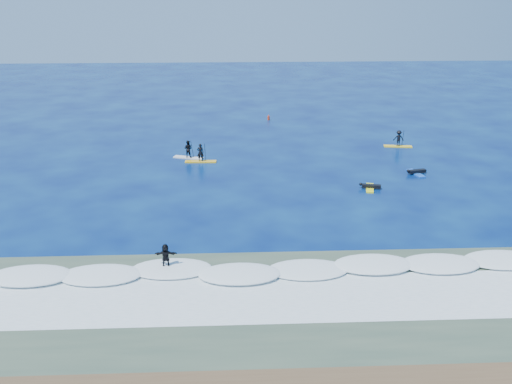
{
  "coord_description": "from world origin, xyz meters",
  "views": [
    {
      "loc": [
        -3.36,
        -39.65,
        16.11
      ],
      "look_at": [
        -1.5,
        1.73,
        0.6
      ],
      "focal_mm": 40.0,
      "sensor_mm": 36.0,
      "label": 1
    }
  ],
  "objects_px": {
    "prone_paddler_far": "(416,172)",
    "wave_surfer": "(166,257)",
    "sup_paddler_right": "(398,139)",
    "marker_buoy": "(269,118)",
    "sup_paddler_left": "(201,155)",
    "sup_paddler_center": "(188,151)",
    "prone_paddler_near": "(370,187)"
  },
  "relations": [
    {
      "from": "sup_paddler_left",
      "to": "sup_paddler_right",
      "type": "bearing_deg",
      "value": 14.2
    },
    {
      "from": "prone_paddler_far",
      "to": "sup_paddler_right",
      "type": "bearing_deg",
      "value": -18.24
    },
    {
      "from": "sup_paddler_right",
      "to": "prone_paddler_near",
      "type": "relative_size",
      "value": 1.26
    },
    {
      "from": "sup_paddler_left",
      "to": "sup_paddler_center",
      "type": "relative_size",
      "value": 0.99
    },
    {
      "from": "prone_paddler_near",
      "to": "marker_buoy",
      "type": "bearing_deg",
      "value": 28.34
    },
    {
      "from": "sup_paddler_center",
      "to": "prone_paddler_near",
      "type": "bearing_deg",
      "value": -12.17
    },
    {
      "from": "prone_paddler_far",
      "to": "marker_buoy",
      "type": "distance_m",
      "value": 23.96
    },
    {
      "from": "sup_paddler_right",
      "to": "sup_paddler_center",
      "type": "bearing_deg",
      "value": -163.52
    },
    {
      "from": "sup_paddler_center",
      "to": "wave_surfer",
      "type": "relative_size",
      "value": 1.41
    },
    {
      "from": "sup_paddler_right",
      "to": "prone_paddler_far",
      "type": "relative_size",
      "value": 1.21
    },
    {
      "from": "prone_paddler_far",
      "to": "wave_surfer",
      "type": "height_order",
      "value": "wave_surfer"
    },
    {
      "from": "prone_paddler_near",
      "to": "prone_paddler_far",
      "type": "relative_size",
      "value": 0.97
    },
    {
      "from": "prone_paddler_near",
      "to": "prone_paddler_far",
      "type": "height_order",
      "value": "prone_paddler_far"
    },
    {
      "from": "sup_paddler_left",
      "to": "marker_buoy",
      "type": "distance_m",
      "value": 18.23
    },
    {
      "from": "sup_paddler_center",
      "to": "prone_paddler_far",
      "type": "bearing_deg",
      "value": 3.19
    },
    {
      "from": "sup_paddler_right",
      "to": "prone_paddler_near",
      "type": "xyz_separation_m",
      "value": [
        -5.74,
        -12.18,
        -0.61
      ]
    },
    {
      "from": "prone_paddler_far",
      "to": "wave_surfer",
      "type": "distance_m",
      "value": 26.3
    },
    {
      "from": "sup_paddler_center",
      "to": "marker_buoy",
      "type": "xyz_separation_m",
      "value": [
        8.71,
        15.32,
        -0.45
      ]
    },
    {
      "from": "sup_paddler_left",
      "to": "sup_paddler_right",
      "type": "relative_size",
      "value": 1.02
    },
    {
      "from": "marker_buoy",
      "to": "sup_paddler_center",
      "type": "bearing_deg",
      "value": -119.6
    },
    {
      "from": "sup_paddler_left",
      "to": "sup_paddler_center",
      "type": "bearing_deg",
      "value": 135.63
    },
    {
      "from": "wave_surfer",
      "to": "marker_buoy",
      "type": "xyz_separation_m",
      "value": [
        8.52,
        37.75,
        -0.54
      ]
    },
    {
      "from": "wave_surfer",
      "to": "prone_paddler_far",
      "type": "bearing_deg",
      "value": 40.21
    },
    {
      "from": "sup_paddler_right",
      "to": "marker_buoy",
      "type": "xyz_separation_m",
      "value": [
        -12.48,
        12.31,
        -0.46
      ]
    },
    {
      "from": "prone_paddler_near",
      "to": "prone_paddler_far",
      "type": "bearing_deg",
      "value": -41.12
    },
    {
      "from": "sup_paddler_right",
      "to": "prone_paddler_near",
      "type": "distance_m",
      "value": 13.48
    },
    {
      "from": "prone_paddler_near",
      "to": "wave_surfer",
      "type": "relative_size",
      "value": 1.09
    },
    {
      "from": "wave_surfer",
      "to": "prone_paddler_near",
      "type": "bearing_deg",
      "value": 41.38
    },
    {
      "from": "sup_paddler_right",
      "to": "marker_buoy",
      "type": "relative_size",
      "value": 4.05
    },
    {
      "from": "wave_surfer",
      "to": "marker_buoy",
      "type": "distance_m",
      "value": 38.71
    },
    {
      "from": "sup_paddler_left",
      "to": "prone_paddler_near",
      "type": "bearing_deg",
      "value": -26.99
    },
    {
      "from": "sup_paddler_right",
      "to": "marker_buoy",
      "type": "height_order",
      "value": "sup_paddler_right"
    }
  ]
}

